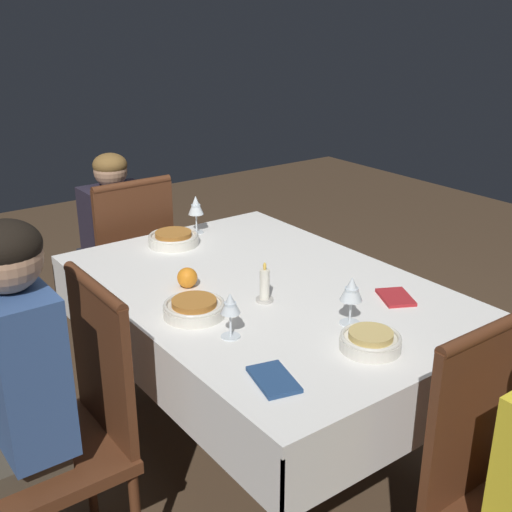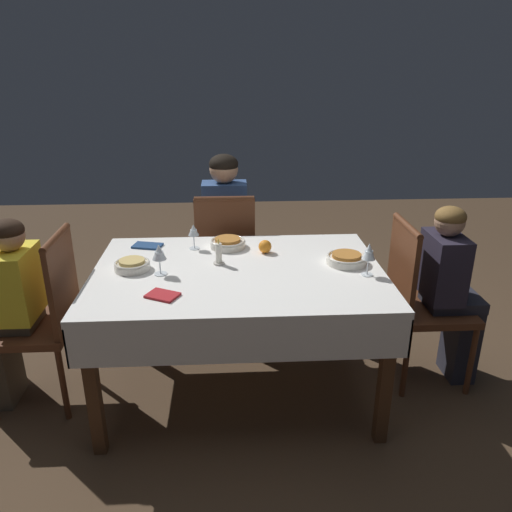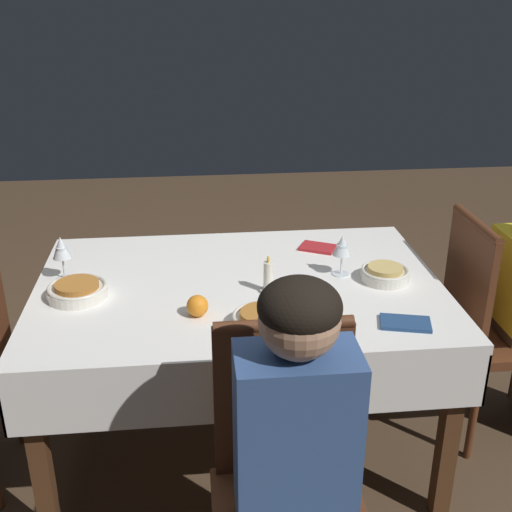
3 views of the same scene
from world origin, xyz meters
name	(u,v)px [view 1 (image 1 of 3)]	position (x,y,z in m)	size (l,w,h in m)	color
ground_plane	(264,455)	(0.00, 0.00, 0.00)	(8.00, 8.00, 0.00)	#4C3826
dining_table	(265,306)	(0.00, 0.00, 0.67)	(1.51, 1.04, 0.75)	white
chair_south	(69,425)	(0.07, -0.79, 0.53)	(0.42, 0.42, 0.97)	#562D19
chair_west	(127,263)	(-1.02, -0.07, 0.53)	(0.42, 0.42, 0.97)	#562D19
chair_east	(509,494)	(1.02, 0.01, 0.53)	(0.42, 0.42, 0.97)	#562D19
person_adult_denim	(8,401)	(0.07, -0.94, 0.68)	(0.30, 0.34, 1.19)	#4C4233
person_child_dark	(111,244)	(-1.19, -0.07, 0.58)	(0.33, 0.30, 1.05)	#282833
bowl_south	(194,308)	(0.05, -0.33, 0.78)	(0.20, 0.20, 0.06)	silver
wine_glass_south	(230,305)	(0.25, -0.32, 0.86)	(0.06, 0.06, 0.15)	white
bowl_west	(173,238)	(-0.58, -0.05, 0.78)	(0.21, 0.21, 0.06)	silver
wine_glass_west	(196,206)	(-0.65, 0.11, 0.87)	(0.07, 0.07, 0.17)	white
bowl_east	(370,340)	(0.55, -0.03, 0.78)	(0.18, 0.18, 0.06)	silver
wine_glass_east	(352,290)	(0.40, 0.04, 0.87)	(0.07, 0.07, 0.16)	white
candle_centerpiece	(265,287)	(0.10, -0.08, 0.80)	(0.06, 0.06, 0.14)	beige
orange_fruit	(187,278)	(-0.16, -0.23, 0.79)	(0.07, 0.07, 0.07)	orange
napkin_red_folded	(274,379)	(0.52, -0.36, 0.76)	(0.18, 0.14, 0.01)	navy
napkin_spare_side	(396,297)	(0.36, 0.30, 0.76)	(0.17, 0.15, 0.01)	#AD2328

